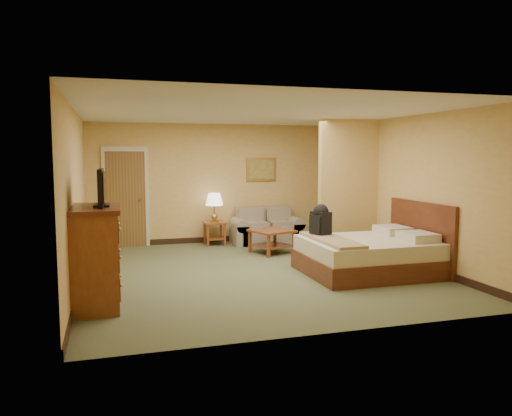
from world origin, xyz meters
name	(u,v)px	position (x,y,z in m)	size (l,w,h in m)	color
floor	(255,271)	(0.00, 0.00, 0.00)	(6.00, 6.00, 0.00)	#545A3A
ceiling	(255,113)	(0.00, 0.00, 2.60)	(6.00, 6.00, 0.00)	white
back_wall	(217,184)	(0.00, 3.00, 1.30)	(5.50, 0.02, 2.60)	tan
left_wall	(76,197)	(-2.75, 0.00, 1.30)	(0.02, 6.00, 2.60)	tan
right_wall	(403,190)	(2.75, 0.00, 1.30)	(0.02, 6.00, 2.60)	tan
partition	(348,188)	(2.15, 0.93, 1.30)	(1.20, 0.15, 2.60)	tan
door	(126,198)	(-1.95, 2.96, 1.03)	(0.94, 0.16, 2.10)	beige
baseboard	(217,239)	(0.00, 2.99, 0.06)	(5.50, 0.02, 0.12)	black
loveseat	(267,231)	(1.02, 2.57, 0.25)	(1.55, 0.72, 0.78)	gray
side_table	(215,230)	(-0.13, 2.65, 0.33)	(0.45, 0.45, 0.50)	brown
table_lamp	(214,200)	(-0.13, 2.65, 0.97)	(0.37, 0.37, 0.62)	#A9893E
coffee_table	(272,236)	(0.76, 1.40, 0.33)	(0.92, 0.92, 0.46)	brown
wall_picture	(261,170)	(1.02, 2.97, 1.60)	(0.69, 0.04, 0.54)	#B78E3F
dresser	(95,256)	(-2.48, -1.23, 0.64)	(0.63, 1.19, 1.28)	brown
tv	(101,189)	(-2.37, -1.23, 1.50)	(0.20, 0.77, 0.47)	black
bed	(373,254)	(1.82, -0.64, 0.31)	(2.09, 1.77, 1.15)	#4B2011
backpack	(321,220)	(1.09, -0.20, 0.85)	(0.30, 0.37, 0.55)	black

